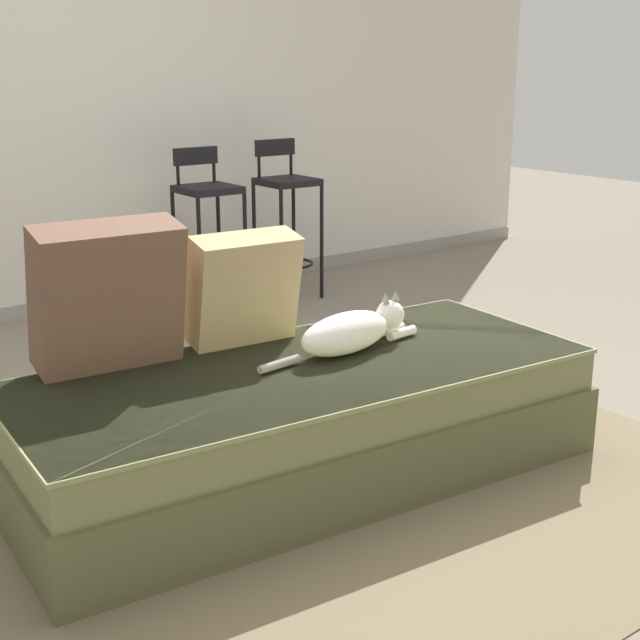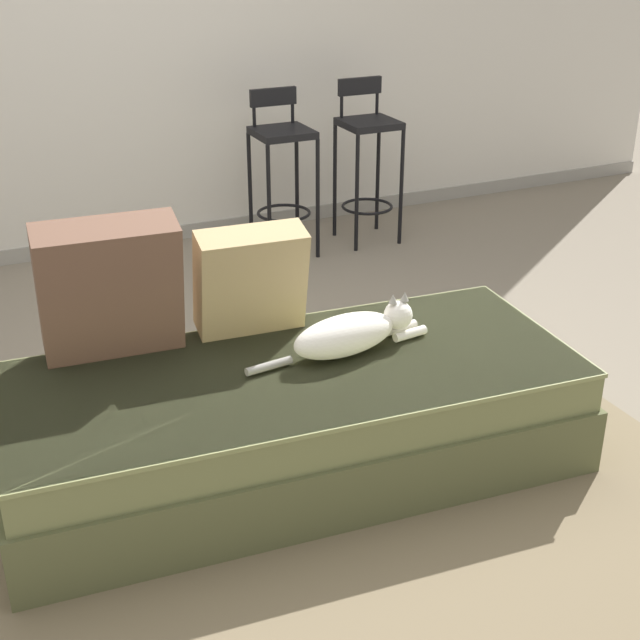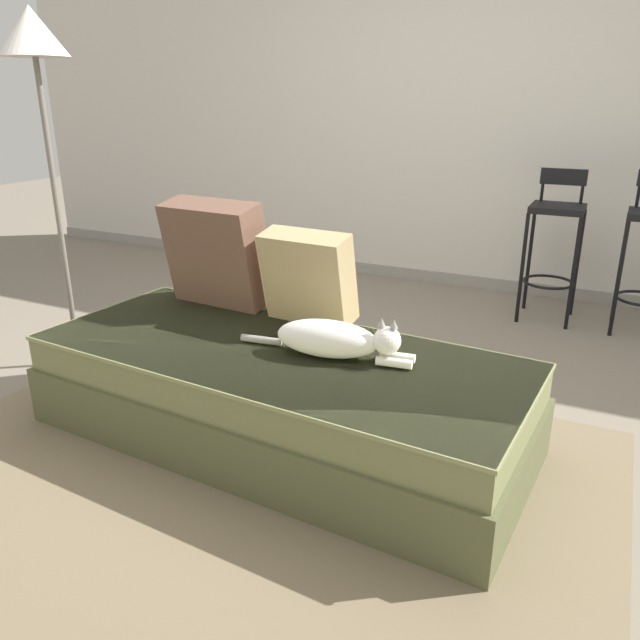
{
  "view_description": "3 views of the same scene",
  "coord_description": "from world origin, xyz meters",
  "px_view_note": "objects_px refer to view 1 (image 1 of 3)",
  "views": [
    {
      "loc": [
        -1.73,
        -2.81,
        1.45
      ],
      "look_at": [
        0.15,
        -0.3,
        0.53
      ],
      "focal_mm": 50.0,
      "sensor_mm": 36.0,
      "label": 1
    },
    {
      "loc": [
        -1.09,
        -2.98,
        1.92
      ],
      "look_at": [
        0.15,
        -0.3,
        0.53
      ],
      "focal_mm": 50.0,
      "sensor_mm": 36.0,
      "label": 2
    },
    {
      "loc": [
        1.2,
        -2.46,
        1.4
      ],
      "look_at": [
        0.15,
        -0.3,
        0.53
      ],
      "focal_mm": 35.0,
      "sensor_mm": 36.0,
      "label": 3
    }
  ],
  "objects_px": {
    "bar_stool_near_window": "(207,216)",
    "couch": "(303,419)",
    "cat": "(352,331)",
    "throw_pillow_corner": "(108,296)",
    "throw_pillow_middle": "(243,289)",
    "bar_stool_by_doorway": "(286,207)"
  },
  "relations": [
    {
      "from": "throw_pillow_middle",
      "to": "bar_stool_by_doorway",
      "type": "relative_size",
      "value": 0.44
    },
    {
      "from": "bar_stool_near_window",
      "to": "bar_stool_by_doorway",
      "type": "relative_size",
      "value": 0.98
    },
    {
      "from": "cat",
      "to": "throw_pillow_corner",
      "type": "bearing_deg",
      "value": 156.28
    },
    {
      "from": "cat",
      "to": "bar_stool_by_doorway",
      "type": "distance_m",
      "value": 2.38
    },
    {
      "from": "couch",
      "to": "throw_pillow_corner",
      "type": "bearing_deg",
      "value": 145.01
    },
    {
      "from": "bar_stool_near_window",
      "to": "couch",
      "type": "bearing_deg",
      "value": -111.57
    },
    {
      "from": "throw_pillow_corner",
      "to": "throw_pillow_middle",
      "type": "xyz_separation_m",
      "value": [
        0.52,
        -0.04,
        -0.05
      ]
    },
    {
      "from": "bar_stool_near_window",
      "to": "bar_stool_by_doorway",
      "type": "bearing_deg",
      "value": 0.02
    },
    {
      "from": "throw_pillow_corner",
      "to": "cat",
      "type": "xyz_separation_m",
      "value": [
        0.79,
        -0.35,
        -0.19
      ]
    },
    {
      "from": "throw_pillow_middle",
      "to": "bar_stool_by_doorway",
      "type": "xyz_separation_m",
      "value": [
        1.42,
        1.77,
        -0.06
      ]
    },
    {
      "from": "couch",
      "to": "cat",
      "type": "distance_m",
      "value": 0.37
    },
    {
      "from": "cat",
      "to": "bar_stool_by_doorway",
      "type": "xyz_separation_m",
      "value": [
        1.15,
        2.08,
        0.08
      ]
    },
    {
      "from": "couch",
      "to": "bar_stool_by_doorway",
      "type": "relative_size",
      "value": 2.19
    },
    {
      "from": "couch",
      "to": "bar_stool_near_window",
      "type": "bearing_deg",
      "value": 68.43
    },
    {
      "from": "throw_pillow_corner",
      "to": "bar_stool_by_doorway",
      "type": "height_order",
      "value": "bar_stool_by_doorway"
    },
    {
      "from": "couch",
      "to": "bar_stool_by_doorway",
      "type": "bearing_deg",
      "value": 56.59
    },
    {
      "from": "throw_pillow_middle",
      "to": "bar_stool_near_window",
      "type": "bearing_deg",
      "value": 64.02
    },
    {
      "from": "throw_pillow_middle",
      "to": "bar_stool_near_window",
      "type": "relative_size",
      "value": 0.45
    },
    {
      "from": "throw_pillow_middle",
      "to": "cat",
      "type": "distance_m",
      "value": 0.44
    },
    {
      "from": "throw_pillow_corner",
      "to": "cat",
      "type": "height_order",
      "value": "throw_pillow_corner"
    },
    {
      "from": "bar_stool_near_window",
      "to": "bar_stool_by_doorway",
      "type": "xyz_separation_m",
      "value": [
        0.56,
        0.0,
        -0.0
      ]
    },
    {
      "from": "couch",
      "to": "bar_stool_by_doorway",
      "type": "height_order",
      "value": "bar_stool_by_doorway"
    }
  ]
}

